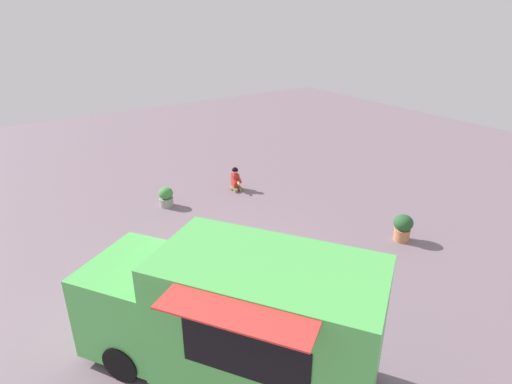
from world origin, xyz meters
The scene contains 5 objects.
ground_plane centered at (0.00, 0.00, 0.00)m, with size 40.00×40.00×0.00m, color slate.
food_truck centered at (-2.69, 1.39, 1.23)m, with size 5.63×4.69×2.60m.
person_customer centered at (4.78, -3.25, 0.35)m, with size 0.79×0.52×0.87m.
planter_flowering_near centered at (-1.24, -5.30, 0.45)m, with size 0.56×0.56×0.82m.
planter_flowering_far centered at (4.88, -0.49, 0.35)m, with size 0.49×0.49×0.69m.
Camera 1 is at (-7.95, 4.48, 6.43)m, focal length 29.93 mm.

